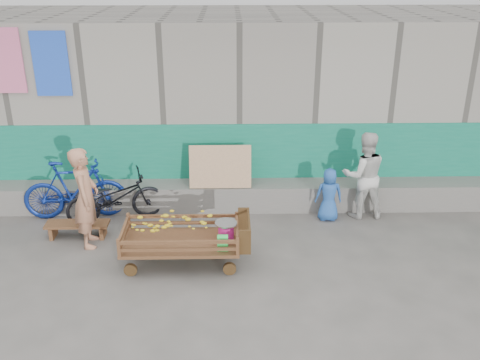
{
  "coord_description": "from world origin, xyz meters",
  "views": [
    {
      "loc": [
        0.45,
        -5.8,
        3.99
      ],
      "look_at": [
        0.6,
        1.2,
        1.0
      ],
      "focal_mm": 40.0,
      "sensor_mm": 36.0,
      "label": 1
    }
  ],
  "objects_px": {
    "child": "(329,195)",
    "bicycle_blue": "(75,190)",
    "banana_cart": "(178,232)",
    "vendor_man": "(86,198)",
    "bench": "(78,227)",
    "woman": "(364,175)",
    "bicycle_dark": "(115,198)"
  },
  "relations": [
    {
      "from": "bench",
      "to": "bicycle_blue",
      "type": "xyz_separation_m",
      "value": [
        -0.17,
        0.65,
        0.32
      ]
    },
    {
      "from": "bicycle_dark",
      "to": "bicycle_blue",
      "type": "bearing_deg",
      "value": 59.52
    },
    {
      "from": "woman",
      "to": "child",
      "type": "xyz_separation_m",
      "value": [
        -0.56,
        -0.12,
        -0.28
      ]
    },
    {
      "from": "bench",
      "to": "banana_cart",
      "type": "bearing_deg",
      "value": -26.36
    },
    {
      "from": "vendor_man",
      "to": "child",
      "type": "distance_m",
      "value": 3.73
    },
    {
      "from": "banana_cart",
      "to": "bench",
      "type": "relative_size",
      "value": 1.84
    },
    {
      "from": "banana_cart",
      "to": "woman",
      "type": "bearing_deg",
      "value": 26.49
    },
    {
      "from": "woman",
      "to": "child",
      "type": "bearing_deg",
      "value": 9.89
    },
    {
      "from": "banana_cart",
      "to": "bicycle_blue",
      "type": "height_order",
      "value": "bicycle_blue"
    },
    {
      "from": "bicycle_dark",
      "to": "banana_cart",
      "type": "bearing_deg",
      "value": -158.65
    },
    {
      "from": "banana_cart",
      "to": "woman",
      "type": "xyz_separation_m",
      "value": [
        2.84,
        1.42,
        0.22
      ]
    },
    {
      "from": "woman",
      "to": "vendor_man",
      "type": "bearing_deg",
      "value": 8.77
    },
    {
      "from": "banana_cart",
      "to": "child",
      "type": "bearing_deg",
      "value": 29.56
    },
    {
      "from": "bicycle_dark",
      "to": "vendor_man",
      "type": "bearing_deg",
      "value": 142.39
    },
    {
      "from": "banana_cart",
      "to": "vendor_man",
      "type": "distance_m",
      "value": 1.5
    },
    {
      "from": "banana_cart",
      "to": "bench",
      "type": "height_order",
      "value": "banana_cart"
    },
    {
      "from": "banana_cart",
      "to": "child",
      "type": "height_order",
      "value": "child"
    },
    {
      "from": "woman",
      "to": "bicycle_dark",
      "type": "distance_m",
      "value": 3.97
    },
    {
      "from": "banana_cart",
      "to": "bicycle_blue",
      "type": "relative_size",
      "value": 1.06
    },
    {
      "from": "banana_cart",
      "to": "woman",
      "type": "height_order",
      "value": "woman"
    },
    {
      "from": "bench",
      "to": "child",
      "type": "bearing_deg",
      "value": 7.31
    },
    {
      "from": "bench",
      "to": "woman",
      "type": "height_order",
      "value": "woman"
    },
    {
      "from": "bicycle_dark",
      "to": "woman",
      "type": "bearing_deg",
      "value": -107.45
    },
    {
      "from": "bicycle_dark",
      "to": "bench",
      "type": "bearing_deg",
      "value": 117.69
    },
    {
      "from": "child",
      "to": "bicycle_blue",
      "type": "xyz_separation_m",
      "value": [
        -4.05,
        0.16,
        0.05
      ]
    },
    {
      "from": "bicycle_blue",
      "to": "vendor_man",
      "type": "bearing_deg",
      "value": -160.08
    },
    {
      "from": "bench",
      "to": "bicycle_blue",
      "type": "relative_size",
      "value": 0.58
    },
    {
      "from": "vendor_man",
      "to": "bicycle_dark",
      "type": "bearing_deg",
      "value": -24.96
    },
    {
      "from": "woman",
      "to": "child",
      "type": "height_order",
      "value": "woman"
    },
    {
      "from": "banana_cart",
      "to": "bench",
      "type": "xyz_separation_m",
      "value": [
        -1.6,
        0.8,
        -0.33
      ]
    },
    {
      "from": "bicycle_dark",
      "to": "bicycle_blue",
      "type": "height_order",
      "value": "bicycle_blue"
    },
    {
      "from": "vendor_man",
      "to": "bicycle_dark",
      "type": "relative_size",
      "value": 0.98
    }
  ]
}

